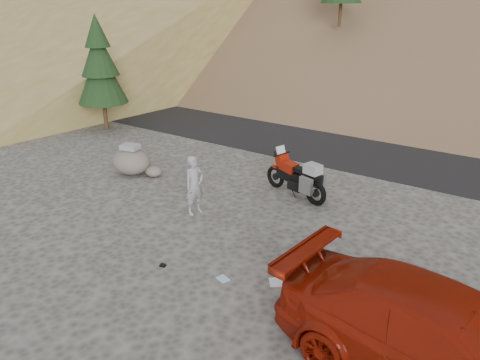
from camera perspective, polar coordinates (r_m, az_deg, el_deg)
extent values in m
plane|color=#464340|center=(12.42, 2.26, -6.51)|extent=(140.00, 140.00, 0.00)
cube|color=black|center=(20.06, 16.01, 4.08)|extent=(120.00, 7.00, 0.05)
cube|color=olive|center=(46.33, -17.30, 16.45)|extent=(45.29, 46.00, 24.26)
cylinder|color=#341E13|center=(25.24, 12.11, 19.39)|extent=(0.17, 0.17, 1.40)
cylinder|color=#341E13|center=(34.72, -9.58, 18.05)|extent=(0.15, 0.15, 1.26)
cone|color=black|center=(34.65, -9.74, 20.33)|extent=(1.80, 1.80, 2.03)
cylinder|color=#341E13|center=(22.26, -16.11, 7.90)|extent=(0.18, 0.18, 1.54)
cone|color=black|center=(21.92, -16.59, 12.19)|extent=(2.20, 2.20, 2.47)
cone|color=black|center=(21.79, -16.87, 14.61)|extent=(1.65, 1.65, 1.93)
cone|color=black|center=(21.70, -17.15, 17.06)|extent=(1.10, 1.10, 1.39)
torus|color=black|center=(15.11, 4.35, 0.42)|extent=(0.74, 0.33, 0.73)
cylinder|color=black|center=(15.11, 4.35, 0.42)|extent=(0.23, 0.13, 0.22)
torus|color=black|center=(14.03, 9.21, -1.61)|extent=(0.79, 0.37, 0.78)
cylinder|color=black|center=(14.03, 9.21, -1.61)|extent=(0.26, 0.15, 0.24)
cylinder|color=black|center=(14.90, 4.63, 1.78)|extent=(0.42, 0.18, 0.90)
cylinder|color=black|center=(14.66, 5.10, 3.16)|extent=(0.24, 0.67, 0.05)
cube|color=black|center=(14.48, 6.65, 0.36)|extent=(1.35, 0.63, 0.33)
cube|color=black|center=(14.49, 6.93, -0.58)|extent=(0.57, 0.46, 0.31)
cube|color=maroon|center=(14.54, 5.98, 1.67)|extent=(0.65, 0.48, 0.34)
cube|color=maroon|center=(14.69, 5.17, 2.47)|extent=(0.43, 0.46, 0.39)
cube|color=silver|center=(14.65, 5.00, 3.61)|extent=(0.22, 0.36, 0.28)
cube|color=black|center=(14.20, 7.51, 1.16)|extent=(0.65, 0.41, 0.13)
cube|color=black|center=(13.95, 8.75, 0.51)|extent=(0.43, 0.30, 0.11)
cube|color=#ACACB1|center=(13.81, 8.03, -0.68)|extent=(0.46, 0.25, 0.50)
cube|color=#ACACB1|center=(14.21, 9.61, -0.10)|extent=(0.46, 0.25, 0.50)
cube|color=#949499|center=(13.86, 8.88, 1.33)|extent=(0.55, 0.49, 0.29)
cube|color=maroon|center=(14.99, 4.38, 1.60)|extent=(0.36, 0.22, 0.04)
cylinder|color=black|center=(14.40, 6.50, -1.53)|extent=(0.09, 0.23, 0.40)
cylinder|color=#ACACB1|center=(14.02, 8.13, -1.20)|extent=(0.51, 0.24, 0.14)
imported|color=#949499|center=(13.56, -5.44, -4.00)|extent=(0.52, 0.69, 1.73)
ellipsoid|color=#59554C|center=(16.60, -13.10, 2.22)|extent=(1.39, 1.19, 0.89)
cube|color=#949499|center=(16.43, -13.26, 3.98)|extent=(0.74, 0.63, 0.18)
ellipsoid|color=#59554C|center=(16.29, -10.47, 1.05)|extent=(0.72, 0.68, 0.36)
cube|color=white|center=(10.55, 4.71, -12.31)|extent=(0.53, 0.52, 0.01)
cylinder|color=#1C53AB|center=(11.26, 7.06, -9.46)|extent=(0.46, 0.19, 0.18)
cylinder|color=#1C53AB|center=(10.58, 5.38, -11.53)|extent=(0.11, 0.11, 0.22)
cone|color=red|center=(10.28, 18.56, -14.06)|extent=(0.18, 0.18, 0.18)
cube|color=black|center=(11.19, -9.39, -10.22)|extent=(0.15, 0.13, 0.05)
cube|color=#99CEED|center=(10.63, -2.09, -11.94)|extent=(0.34, 0.29, 0.01)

